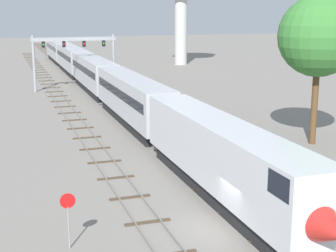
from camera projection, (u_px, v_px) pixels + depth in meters
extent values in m
plane|color=gray|center=(221.00, 229.00, 27.34)|extent=(400.00, 400.00, 0.00)
cube|color=slate|center=(77.00, 81.00, 83.22)|extent=(0.07, 200.00, 0.16)
cube|color=slate|center=(86.00, 81.00, 83.66)|extent=(0.07, 200.00, 0.16)
cube|color=#473828|center=(272.00, 239.00, 26.09)|extent=(2.60, 0.24, 0.10)
cube|color=#473828|center=(238.00, 210.00, 29.79)|extent=(2.60, 0.24, 0.10)
cube|color=#473828|center=(211.00, 188.00, 33.49)|extent=(2.60, 0.24, 0.10)
cube|color=#473828|center=(190.00, 170.00, 37.19)|extent=(2.60, 0.24, 0.10)
cube|color=#473828|center=(172.00, 156.00, 40.89)|extent=(2.60, 0.24, 0.10)
cube|color=#473828|center=(157.00, 143.00, 44.59)|extent=(2.60, 0.24, 0.10)
cube|color=#473828|center=(145.00, 133.00, 48.29)|extent=(2.60, 0.24, 0.10)
cube|color=#473828|center=(134.00, 124.00, 51.99)|extent=(2.60, 0.24, 0.10)
cube|color=#473828|center=(125.00, 117.00, 55.69)|extent=(2.60, 0.24, 0.10)
cube|color=#473828|center=(117.00, 110.00, 59.39)|extent=(2.60, 0.24, 0.10)
cube|color=#473828|center=(110.00, 104.00, 63.09)|extent=(2.60, 0.24, 0.10)
cube|color=#473828|center=(103.00, 99.00, 66.79)|extent=(2.60, 0.24, 0.10)
cube|color=#473828|center=(98.00, 94.00, 70.49)|extent=(2.60, 0.24, 0.10)
cube|color=#473828|center=(93.00, 90.00, 74.19)|extent=(2.60, 0.24, 0.10)
cube|color=#473828|center=(88.00, 86.00, 77.89)|extent=(2.60, 0.24, 0.10)
cube|color=#473828|center=(84.00, 83.00, 81.59)|extent=(2.60, 0.24, 0.10)
cube|color=#473828|center=(80.00, 79.00, 85.29)|extent=(2.60, 0.24, 0.10)
cube|color=#473828|center=(76.00, 76.00, 88.99)|extent=(2.60, 0.24, 0.10)
cube|color=#473828|center=(73.00, 74.00, 92.69)|extent=(2.60, 0.24, 0.10)
cube|color=#473828|center=(70.00, 71.00, 96.40)|extent=(2.60, 0.24, 0.10)
cube|color=#473828|center=(67.00, 69.00, 100.10)|extent=(2.60, 0.24, 0.10)
cube|color=#473828|center=(65.00, 67.00, 103.80)|extent=(2.60, 0.24, 0.10)
cube|color=#473828|center=(62.00, 65.00, 107.50)|extent=(2.60, 0.24, 0.10)
cube|color=#473828|center=(60.00, 63.00, 111.20)|extent=(2.60, 0.24, 0.10)
cube|color=#473828|center=(58.00, 61.00, 114.90)|extent=(2.60, 0.24, 0.10)
cube|color=#473828|center=(56.00, 60.00, 118.60)|extent=(2.60, 0.24, 0.10)
cube|color=#473828|center=(54.00, 58.00, 122.30)|extent=(2.60, 0.24, 0.10)
cube|color=#473828|center=(53.00, 57.00, 126.00)|extent=(2.60, 0.24, 0.10)
cube|color=#473828|center=(51.00, 55.00, 129.70)|extent=(2.60, 0.24, 0.10)
cube|color=#473828|center=(49.00, 54.00, 133.40)|extent=(2.60, 0.24, 0.10)
cube|color=#473828|center=(48.00, 53.00, 137.10)|extent=(2.60, 0.24, 0.10)
cube|color=#473828|center=(46.00, 52.00, 140.80)|extent=(2.60, 0.24, 0.10)
cube|color=#473828|center=(45.00, 51.00, 144.50)|extent=(2.60, 0.24, 0.10)
cube|color=#473828|center=(44.00, 50.00, 148.20)|extent=(2.60, 0.24, 0.10)
cube|color=#473828|center=(43.00, 49.00, 151.90)|extent=(2.60, 0.24, 0.10)
cube|color=#473828|center=(42.00, 48.00, 155.60)|extent=(2.60, 0.24, 0.10)
cube|color=#473828|center=(41.00, 47.00, 159.30)|extent=(2.60, 0.24, 0.10)
cube|color=#473828|center=(39.00, 46.00, 163.00)|extent=(2.60, 0.24, 0.10)
cube|color=#473828|center=(38.00, 45.00, 166.70)|extent=(2.60, 0.24, 0.10)
cube|color=#473828|center=(38.00, 44.00, 170.40)|extent=(2.60, 0.24, 0.10)
cube|color=#473828|center=(37.00, 44.00, 174.10)|extent=(2.60, 0.24, 0.10)
cube|color=slate|center=(57.00, 104.00, 63.03)|extent=(0.07, 160.00, 0.16)
cube|color=slate|center=(69.00, 103.00, 63.47)|extent=(0.07, 160.00, 0.16)
cube|color=#473828|center=(148.00, 222.00, 28.10)|extent=(2.60, 0.24, 0.10)
cube|color=#473828|center=(130.00, 197.00, 31.80)|extent=(2.60, 0.24, 0.10)
cube|color=#473828|center=(116.00, 178.00, 35.50)|extent=(2.60, 0.24, 0.10)
cube|color=#473828|center=(104.00, 162.00, 39.20)|extent=(2.60, 0.24, 0.10)
cube|color=#473828|center=(95.00, 149.00, 42.90)|extent=(2.60, 0.24, 0.10)
cube|color=#473828|center=(87.00, 138.00, 46.60)|extent=(2.60, 0.24, 0.10)
cube|color=#473828|center=(80.00, 128.00, 50.30)|extent=(2.60, 0.24, 0.10)
cube|color=#473828|center=(74.00, 120.00, 54.00)|extent=(2.60, 0.24, 0.10)
cube|color=#473828|center=(69.00, 113.00, 57.70)|extent=(2.60, 0.24, 0.10)
cube|color=#473828|center=(65.00, 107.00, 61.40)|extent=(2.60, 0.24, 0.10)
cube|color=#473828|center=(61.00, 101.00, 65.11)|extent=(2.60, 0.24, 0.10)
cube|color=#473828|center=(57.00, 96.00, 68.81)|extent=(2.60, 0.24, 0.10)
cube|color=#473828|center=(54.00, 92.00, 72.51)|extent=(2.60, 0.24, 0.10)
cube|color=#473828|center=(51.00, 88.00, 76.21)|extent=(2.60, 0.24, 0.10)
cube|color=#473828|center=(49.00, 84.00, 79.91)|extent=(2.60, 0.24, 0.10)
cube|color=#473828|center=(46.00, 81.00, 83.61)|extent=(2.60, 0.24, 0.10)
cube|color=#473828|center=(44.00, 78.00, 87.31)|extent=(2.60, 0.24, 0.10)
cube|color=#473828|center=(42.00, 75.00, 91.01)|extent=(2.60, 0.24, 0.10)
cube|color=#473828|center=(40.00, 72.00, 94.71)|extent=(2.60, 0.24, 0.10)
cube|color=#473828|center=(39.00, 70.00, 98.41)|extent=(2.60, 0.24, 0.10)
cube|color=#473828|center=(37.00, 68.00, 102.11)|extent=(2.60, 0.24, 0.10)
cube|color=#473828|center=(36.00, 66.00, 105.81)|extent=(2.60, 0.24, 0.10)
cube|color=#473828|center=(34.00, 64.00, 109.51)|extent=(2.60, 0.24, 0.10)
cube|color=#473828|center=(33.00, 62.00, 113.21)|extent=(2.60, 0.24, 0.10)
cube|color=#473828|center=(32.00, 60.00, 116.91)|extent=(2.60, 0.24, 0.10)
cube|color=#473828|center=(31.00, 59.00, 120.61)|extent=(2.60, 0.24, 0.10)
cube|color=#473828|center=(30.00, 57.00, 124.31)|extent=(2.60, 0.24, 0.10)
cube|color=#473828|center=(29.00, 56.00, 128.01)|extent=(2.60, 0.24, 0.10)
cube|color=#473828|center=(28.00, 55.00, 131.71)|extent=(2.60, 0.24, 0.10)
cube|color=#473828|center=(27.00, 53.00, 135.41)|extent=(2.60, 0.24, 0.10)
cube|color=silver|center=(221.00, 152.00, 31.53)|extent=(3.00, 21.15, 3.80)
cone|color=#B2231E|center=(325.00, 227.00, 21.65)|extent=(2.88, 2.60, 2.88)
cube|color=black|center=(308.00, 182.00, 22.60)|extent=(3.04, 1.80, 1.10)
cube|color=black|center=(220.00, 189.00, 32.07)|extent=(2.52, 19.03, 1.00)
cube|color=#B7BABF|center=(132.00, 96.00, 52.02)|extent=(3.00, 21.15, 3.80)
cube|color=black|center=(132.00, 92.00, 51.93)|extent=(3.04, 19.45, 0.90)
cube|color=black|center=(132.00, 119.00, 52.55)|extent=(2.52, 19.03, 1.00)
cube|color=#B7BABF|center=(93.00, 71.00, 72.50)|extent=(3.00, 21.15, 3.80)
cube|color=black|center=(93.00, 68.00, 72.41)|extent=(3.04, 19.45, 0.90)
cube|color=black|center=(94.00, 88.00, 73.04)|extent=(2.52, 19.03, 1.00)
cube|color=#B7BABF|center=(72.00, 58.00, 92.99)|extent=(3.00, 21.15, 3.80)
cube|color=black|center=(72.00, 55.00, 92.90)|extent=(3.04, 19.45, 0.90)
cube|color=black|center=(72.00, 71.00, 93.53)|extent=(2.52, 19.03, 1.00)
cube|color=#B7BABF|center=(58.00, 49.00, 113.48)|extent=(3.00, 21.15, 3.80)
cube|color=black|center=(58.00, 47.00, 113.39)|extent=(3.04, 19.45, 0.90)
cube|color=black|center=(58.00, 60.00, 114.01)|extent=(2.52, 19.03, 1.00)
cylinder|color=#999BA0|center=(34.00, 64.00, 71.91)|extent=(0.36, 0.36, 7.95)
cylinder|color=#999BA0|center=(114.00, 61.00, 75.43)|extent=(0.36, 0.36, 7.95)
cube|color=#999BA0|center=(74.00, 39.00, 72.92)|extent=(12.10, 0.36, 0.50)
cube|color=black|center=(43.00, 45.00, 71.80)|extent=(0.44, 0.32, 0.90)
sphere|color=green|center=(43.00, 45.00, 71.62)|extent=(0.28, 0.28, 0.28)
cube|color=black|center=(64.00, 44.00, 72.68)|extent=(0.44, 0.32, 0.90)
sphere|color=red|center=(64.00, 44.00, 72.50)|extent=(0.28, 0.28, 0.28)
cube|color=black|center=(84.00, 44.00, 73.56)|extent=(0.44, 0.32, 0.90)
sphere|color=red|center=(84.00, 44.00, 73.38)|extent=(0.28, 0.28, 0.28)
cube|color=black|center=(104.00, 43.00, 74.44)|extent=(0.44, 0.32, 0.90)
sphere|color=green|center=(104.00, 43.00, 74.26)|extent=(0.28, 0.28, 0.28)
cylinder|color=beige|center=(181.00, 26.00, 107.03)|extent=(2.60, 2.60, 16.05)
cylinder|color=gray|center=(69.00, 228.00, 24.90)|extent=(0.08, 0.08, 2.20)
cylinder|color=red|center=(68.00, 201.00, 24.56)|extent=(0.76, 0.03, 0.76)
cylinder|color=brown|center=(314.00, 105.00, 44.00)|extent=(0.56, 0.56, 6.93)
sphere|color=#387A33|center=(319.00, 36.00, 42.69)|extent=(6.88, 6.88, 6.88)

